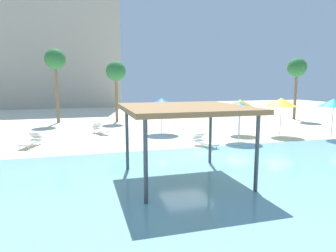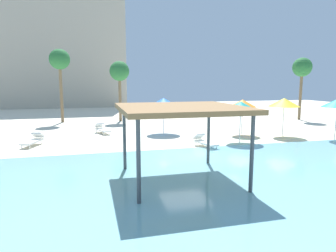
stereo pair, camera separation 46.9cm
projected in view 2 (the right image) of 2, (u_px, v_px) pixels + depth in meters
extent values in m
plane|color=beige|center=(185.00, 155.00, 15.82)|extent=(80.00, 80.00, 0.00)
cube|color=#7AB7C1|center=(230.00, 189.00, 10.78)|extent=(44.00, 13.50, 0.04)
cylinder|color=#42474C|center=(124.00, 139.00, 13.06)|extent=(0.14, 0.14, 2.75)
cylinder|color=#42474C|center=(208.00, 135.00, 14.03)|extent=(0.14, 0.14, 2.75)
cylinder|color=#42474C|center=(139.00, 162.00, 9.31)|extent=(0.14, 0.14, 2.75)
cylinder|color=#42474C|center=(252.00, 155.00, 10.28)|extent=(0.14, 0.14, 2.75)
cube|color=olive|center=(181.00, 108.00, 11.46)|extent=(4.62, 4.62, 0.18)
cylinder|color=silver|center=(164.00, 120.00, 22.50)|extent=(0.06, 0.06, 1.99)
cone|color=blue|center=(163.00, 102.00, 22.30)|extent=(2.41, 2.41, 0.66)
cylinder|color=silver|center=(240.00, 127.00, 19.17)|extent=(0.06, 0.06, 2.00)
cone|color=teal|center=(241.00, 106.00, 18.98)|extent=(2.23, 2.23, 0.61)
cylinder|color=silver|center=(283.00, 121.00, 21.37)|extent=(0.06, 0.06, 2.11)
cone|color=yellow|center=(284.00, 102.00, 21.17)|extent=(2.18, 2.18, 0.60)
cylinder|color=silver|center=(242.00, 121.00, 22.04)|extent=(0.06, 0.06, 2.03)
cone|color=orange|center=(243.00, 103.00, 21.85)|extent=(1.96, 1.96, 0.54)
cylinder|color=silver|center=(336.00, 124.00, 19.94)|extent=(0.06, 0.06, 2.19)
cylinder|color=white|center=(217.00, 147.00, 17.22)|extent=(0.05, 0.05, 0.22)
cylinder|color=white|center=(210.00, 148.00, 17.00)|extent=(0.05, 0.05, 0.22)
cylinder|color=white|center=(202.00, 143.00, 18.48)|extent=(0.05, 0.05, 0.22)
cylinder|color=white|center=(196.00, 144.00, 18.26)|extent=(0.05, 0.05, 0.22)
cube|color=white|center=(206.00, 143.00, 17.72)|extent=(1.01, 1.89, 0.10)
cube|color=white|center=(199.00, 136.00, 18.32)|extent=(0.70, 0.64, 0.40)
cylinder|color=white|center=(110.00, 133.00, 22.02)|extent=(0.05, 0.05, 0.22)
cylinder|color=white|center=(104.00, 134.00, 21.76)|extent=(0.05, 0.05, 0.22)
cylinder|color=white|center=(103.00, 131.00, 23.20)|extent=(0.05, 0.05, 0.22)
cylinder|color=white|center=(97.00, 131.00, 22.94)|extent=(0.05, 0.05, 0.22)
cube|color=white|center=(103.00, 130.00, 22.46)|extent=(1.17, 1.90, 0.10)
cube|color=white|center=(99.00, 125.00, 23.02)|extent=(0.74, 0.68, 0.40)
cylinder|color=white|center=(30.00, 147.00, 17.35)|extent=(0.05, 0.05, 0.22)
cylinder|color=white|center=(22.00, 147.00, 17.39)|extent=(0.05, 0.05, 0.22)
cylinder|color=white|center=(42.00, 142.00, 18.77)|extent=(0.05, 0.05, 0.22)
cylinder|color=white|center=(34.00, 142.00, 18.81)|extent=(0.05, 0.05, 0.22)
cube|color=white|center=(32.00, 142.00, 18.06)|extent=(1.15, 1.90, 0.10)
cube|color=white|center=(38.00, 135.00, 18.75)|extent=(0.73, 0.67, 0.40)
cylinder|color=brown|center=(61.00, 93.00, 28.34)|extent=(0.28, 0.28, 5.57)
sphere|color=#286B33|center=(60.00, 59.00, 27.88)|extent=(1.90, 1.90, 1.90)
cylinder|color=brown|center=(120.00, 98.00, 29.30)|extent=(0.28, 0.28, 4.52)
sphere|color=#286B33|center=(119.00, 71.00, 28.92)|extent=(1.90, 1.90, 1.90)
cylinder|color=brown|center=(300.00, 95.00, 30.43)|extent=(0.28, 0.28, 4.94)
sphere|color=#286B33|center=(302.00, 67.00, 30.02)|extent=(1.90, 1.90, 1.90)
cube|color=#B2A893|center=(58.00, 40.00, 46.72)|extent=(19.94, 9.37, 20.48)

